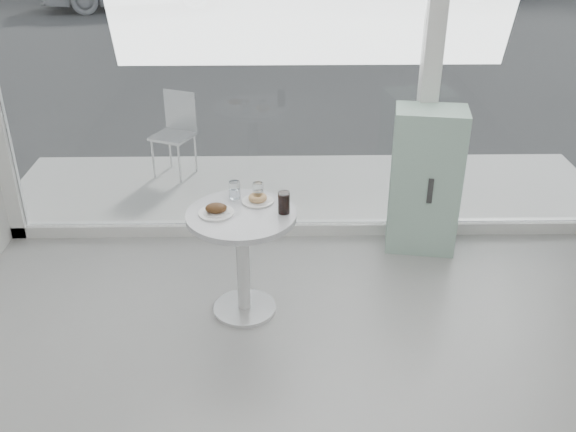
{
  "coord_description": "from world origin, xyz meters",
  "views": [
    {
      "loc": [
        -0.26,
        -1.78,
        2.69
      ],
      "look_at": [
        -0.2,
        1.7,
        0.85
      ],
      "focal_mm": 40.0,
      "sensor_mm": 36.0,
      "label": 1
    }
  ],
  "objects_px": {
    "water_tumbler_b": "(258,192)",
    "water_tumbler_a": "(235,191)",
    "mint_cabinet": "(425,181)",
    "plate_donut": "(258,199)",
    "cola_glass": "(284,203)",
    "main_table": "(242,242)",
    "patio_chair": "(176,128)",
    "plate_fritter": "(217,210)"
  },
  "relations": [
    {
      "from": "patio_chair",
      "to": "main_table",
      "type": "bearing_deg",
      "value": -47.23
    },
    {
      "from": "mint_cabinet",
      "to": "plate_fritter",
      "type": "height_order",
      "value": "mint_cabinet"
    },
    {
      "from": "patio_chair",
      "to": "cola_glass",
      "type": "relative_size",
      "value": 5.53
    },
    {
      "from": "plate_fritter",
      "to": "water_tumbler_a",
      "type": "bearing_deg",
      "value": 64.98
    },
    {
      "from": "water_tumbler_a",
      "to": "cola_glass",
      "type": "relative_size",
      "value": 0.82
    },
    {
      "from": "plate_fritter",
      "to": "cola_glass",
      "type": "relative_size",
      "value": 1.57
    },
    {
      "from": "cola_glass",
      "to": "mint_cabinet",
      "type": "bearing_deg",
      "value": 38.33
    },
    {
      "from": "main_table",
      "to": "water_tumbler_a",
      "type": "relative_size",
      "value": 6.34
    },
    {
      "from": "patio_chair",
      "to": "plate_donut",
      "type": "relative_size",
      "value": 3.82
    },
    {
      "from": "water_tumbler_a",
      "to": "cola_glass",
      "type": "height_order",
      "value": "cola_glass"
    },
    {
      "from": "mint_cabinet",
      "to": "plate_fritter",
      "type": "distance_m",
      "value": 1.8
    },
    {
      "from": "water_tumbler_b",
      "to": "cola_glass",
      "type": "height_order",
      "value": "cola_glass"
    },
    {
      "from": "patio_chair",
      "to": "plate_donut",
      "type": "distance_m",
      "value": 2.32
    },
    {
      "from": "mint_cabinet",
      "to": "cola_glass",
      "type": "xyz_separation_m",
      "value": [
        -1.12,
        -0.88,
        0.26
      ]
    },
    {
      "from": "plate_fritter",
      "to": "cola_glass",
      "type": "bearing_deg",
      "value": 0.45
    },
    {
      "from": "plate_donut",
      "to": "cola_glass",
      "type": "bearing_deg",
      "value": -42.43
    },
    {
      "from": "plate_donut",
      "to": "water_tumbler_a",
      "type": "relative_size",
      "value": 1.76
    },
    {
      "from": "main_table",
      "to": "cola_glass",
      "type": "distance_m",
      "value": 0.4
    },
    {
      "from": "main_table",
      "to": "water_tumbler_b",
      "type": "height_order",
      "value": "water_tumbler_b"
    },
    {
      "from": "main_table",
      "to": "mint_cabinet",
      "type": "distance_m",
      "value": 1.65
    },
    {
      "from": "mint_cabinet",
      "to": "main_table",
      "type": "bearing_deg",
      "value": -138.37
    },
    {
      "from": "mint_cabinet",
      "to": "plate_donut",
      "type": "xyz_separation_m",
      "value": [
        -1.29,
        -0.73,
        0.21
      ]
    },
    {
      "from": "mint_cabinet",
      "to": "water_tumbler_b",
      "type": "relative_size",
      "value": 10.19
    },
    {
      "from": "plate_donut",
      "to": "main_table",
      "type": "bearing_deg",
      "value": -123.93
    },
    {
      "from": "mint_cabinet",
      "to": "cola_glass",
      "type": "distance_m",
      "value": 1.45
    },
    {
      "from": "cola_glass",
      "to": "plate_fritter",
      "type": "bearing_deg",
      "value": -179.55
    },
    {
      "from": "main_table",
      "to": "mint_cabinet",
      "type": "relative_size",
      "value": 0.66
    },
    {
      "from": "plate_fritter",
      "to": "water_tumbler_b",
      "type": "height_order",
      "value": "water_tumbler_b"
    },
    {
      "from": "water_tumbler_b",
      "to": "patio_chair",
      "type": "bearing_deg",
      "value": 112.46
    },
    {
      "from": "main_table",
      "to": "plate_fritter",
      "type": "xyz_separation_m",
      "value": [
        -0.16,
        -0.01,
        0.25
      ]
    },
    {
      "from": "main_table",
      "to": "mint_cabinet",
      "type": "xyz_separation_m",
      "value": [
        1.4,
        0.88,
        0.03
      ]
    },
    {
      "from": "cola_glass",
      "to": "water_tumbler_a",
      "type": "bearing_deg",
      "value": 146.45
    },
    {
      "from": "mint_cabinet",
      "to": "water_tumbler_b",
      "type": "xyz_separation_m",
      "value": [
        -1.29,
        -0.67,
        0.24
      ]
    },
    {
      "from": "main_table",
      "to": "water_tumbler_a",
      "type": "bearing_deg",
      "value": 103.71
    },
    {
      "from": "mint_cabinet",
      "to": "water_tumbler_a",
      "type": "height_order",
      "value": "mint_cabinet"
    },
    {
      "from": "mint_cabinet",
      "to": "cola_glass",
      "type": "bearing_deg",
      "value": -132.27
    },
    {
      "from": "plate_donut",
      "to": "water_tumbler_a",
      "type": "height_order",
      "value": "water_tumbler_a"
    },
    {
      "from": "plate_donut",
      "to": "mint_cabinet",
      "type": "bearing_deg",
      "value": 29.33
    },
    {
      "from": "water_tumbler_b",
      "to": "water_tumbler_a",
      "type": "bearing_deg",
      "value": 177.09
    },
    {
      "from": "cola_glass",
      "to": "patio_chair",
      "type": "bearing_deg",
      "value": 114.23
    },
    {
      "from": "mint_cabinet",
      "to": "patio_chair",
      "type": "distance_m",
      "value": 2.58
    },
    {
      "from": "plate_donut",
      "to": "water_tumbler_b",
      "type": "height_order",
      "value": "water_tumbler_b"
    }
  ]
}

